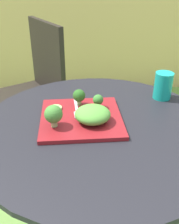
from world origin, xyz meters
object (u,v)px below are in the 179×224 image
patio_chair (33,83)px  drinking_glass (163,87)px  salad_plate (81,118)px  fork (77,110)px

patio_chair → drinking_glass: size_ratio=8.30×
patio_chair → salad_plate: size_ratio=3.19×
patio_chair → drinking_glass: 0.91m
salad_plate → fork: fork is taller
salad_plate → patio_chair: bearing=108.8°
salad_plate → drinking_glass: bearing=23.5°
patio_chair → salad_plate: bearing=-71.2°
patio_chair → salad_plate: (0.27, -0.78, 0.19)m
salad_plate → fork: (-0.01, 0.04, 0.01)m
patio_chair → drinking_glass: bearing=-46.4°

